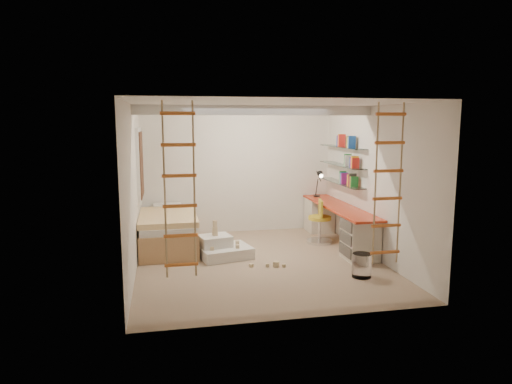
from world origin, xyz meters
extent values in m
plane|color=#9A7F63|center=(0.00, 0.00, 0.00)|extent=(4.50, 4.50, 0.00)
cube|color=white|center=(0.00, 0.30, 2.52)|extent=(4.00, 0.18, 0.16)
cube|color=white|center=(-1.97, 1.50, 1.55)|extent=(0.06, 1.15, 1.35)
cube|color=#4C2D1E|center=(-1.93, 1.50, 1.55)|extent=(0.02, 1.00, 1.20)
cylinder|color=white|center=(1.37, -1.02, 0.18)|extent=(0.29, 0.29, 0.37)
cube|color=red|center=(1.72, 0.83, 0.73)|extent=(0.55, 2.80, 0.04)
cube|color=beige|center=(1.72, 1.93, 0.35)|extent=(0.52, 0.55, 0.71)
cube|color=beige|center=(1.72, -0.17, 0.35)|extent=(0.52, 0.55, 0.71)
cube|color=#4C4742|center=(1.45, -0.17, 0.61)|extent=(0.02, 0.50, 0.18)
cube|color=#4C4742|center=(1.45, -0.17, 0.39)|extent=(0.02, 0.50, 0.18)
cube|color=#4C4742|center=(1.45, -0.17, 0.17)|extent=(0.02, 0.50, 0.18)
cube|color=white|center=(1.87, 1.13, 1.15)|extent=(0.25, 1.80, 0.01)
cube|color=white|center=(1.87, 1.13, 1.50)|extent=(0.25, 1.80, 0.01)
cube|color=white|center=(1.87, 1.13, 1.85)|extent=(0.25, 1.80, 0.01)
cube|color=#AD7F51|center=(-1.48, 1.23, 0.23)|extent=(1.00, 2.00, 0.45)
cube|color=white|center=(-1.48, 1.23, 0.51)|extent=(0.95, 1.95, 0.12)
cube|color=gold|center=(-1.48, 1.08, 0.62)|extent=(1.02, 1.60, 0.10)
cube|color=white|center=(-1.48, 2.03, 0.63)|extent=(0.55, 0.35, 0.12)
cylinder|color=black|center=(1.67, 1.98, 0.76)|extent=(0.14, 0.14, 0.02)
cylinder|color=black|center=(1.67, 1.98, 0.95)|extent=(0.02, 0.15, 0.36)
cylinder|color=black|center=(1.67, 1.88, 1.20)|extent=(0.02, 0.27, 0.20)
cone|color=black|center=(1.67, 1.76, 1.25)|extent=(0.12, 0.14, 0.15)
cylinder|color=#FFEABF|center=(1.67, 1.72, 1.22)|extent=(0.08, 0.04, 0.08)
cylinder|color=gold|center=(1.40, 1.00, 0.49)|extent=(0.52, 0.52, 0.06)
cube|color=gold|center=(1.40, 0.96, 0.69)|extent=(0.11, 0.34, 0.32)
cylinder|color=silver|center=(1.40, 1.00, 0.27)|extent=(0.06, 0.06, 0.44)
cylinder|color=silver|center=(1.40, 1.00, 0.03)|extent=(0.60, 0.60, 0.05)
cube|color=silver|center=(-0.53, 0.41, 0.10)|extent=(0.98, 0.84, 0.19)
cube|color=silver|center=(-0.69, 0.47, 0.29)|extent=(0.61, 0.53, 0.19)
cube|color=#CCB284|center=(-0.69, 0.47, 0.42)|extent=(0.10, 0.10, 0.08)
cube|color=#CCB284|center=(-0.69, 0.47, 0.50)|extent=(0.08, 0.08, 0.07)
cube|color=#CCB284|center=(-0.69, 0.47, 0.59)|extent=(0.07, 0.07, 0.12)
cube|color=#CCB284|center=(-0.33, 0.26, 0.22)|extent=(0.06, 0.06, 0.06)
cube|color=#CCB284|center=(-0.29, 0.53, 0.22)|extent=(0.06, 0.06, 0.06)
cube|color=#CCB284|center=(-0.77, 0.23, 0.22)|extent=(0.06, 0.06, 0.06)
cube|color=#CCB284|center=(0.33, -0.33, 0.04)|extent=(0.07, 0.07, 0.07)
cube|color=#CCB284|center=(-0.18, -0.21, 0.04)|extent=(0.07, 0.07, 0.07)
cube|color=#CCB284|center=(0.08, -0.26, 0.04)|extent=(0.07, 0.07, 0.07)
cube|color=#CCB284|center=(0.22, -0.28, 0.04)|extent=(0.07, 0.07, 0.07)
cube|color=#1E722D|center=(1.87, 1.13, 1.27)|extent=(0.14, 0.64, 0.22)
cube|color=orange|center=(1.87, 1.13, 1.62)|extent=(0.14, 0.46, 0.22)
cube|color=#262626|center=(1.87, 1.13, 1.97)|extent=(0.14, 0.64, 0.22)
camera|label=1|loc=(-1.53, -7.21, 2.33)|focal=32.00mm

